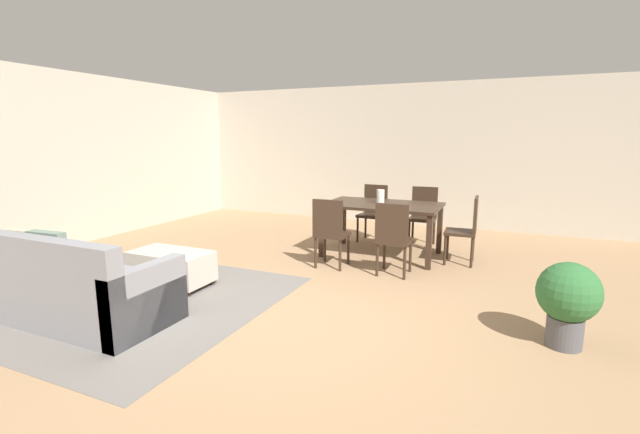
{
  "coord_description": "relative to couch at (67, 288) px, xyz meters",
  "views": [
    {
      "loc": [
        1.89,
        -3.47,
        1.7
      ],
      "look_at": [
        -0.36,
        1.58,
        0.67
      ],
      "focal_mm": 24.26,
      "sensor_mm": 36.0,
      "label": 1
    }
  ],
  "objects": [
    {
      "name": "ground_plane",
      "position": [
        1.87,
        0.9,
        -0.3
      ],
      "size": [
        10.8,
        10.8,
        0.0
      ],
      "primitive_type": "plane",
      "color": "#9E7A56"
    },
    {
      "name": "wall_back",
      "position": [
        1.87,
        5.9,
        1.05
      ],
      "size": [
        9.0,
        0.12,
        2.7
      ],
      "primitive_type": "cube",
      "color": "#BCB2A0",
      "rests_on": "ground_plane"
    },
    {
      "name": "wall_left",
      "position": [
        -2.63,
        1.4,
        1.05
      ],
      "size": [
        0.12,
        11.0,
        2.7
      ],
      "primitive_type": "cube",
      "color": "#BCB2A0",
      "rests_on": "ground_plane"
    },
    {
      "name": "area_rug",
      "position": [
        0.12,
        0.58,
        -0.29
      ],
      "size": [
        3.0,
        2.8,
        0.01
      ],
      "primitive_type": "cube",
      "color": "slate",
      "rests_on": "ground_plane"
    },
    {
      "name": "couch",
      "position": [
        0.0,
        0.0,
        0.0
      ],
      "size": [
        2.03,
        0.86,
        0.86
      ],
      "color": "gray",
      "rests_on": "ground_plane"
    },
    {
      "name": "ottoman_table",
      "position": [
        0.24,
        1.11,
        -0.07
      ],
      "size": [
        0.93,
        0.5,
        0.41
      ],
      "color": "#B7AD9E",
      "rests_on": "ground_plane"
    },
    {
      "name": "dining_table",
      "position": [
        2.09,
        3.37,
        0.37
      ],
      "size": [
        1.63,
        0.99,
        0.76
      ],
      "color": "#332319",
      "rests_on": "ground_plane"
    },
    {
      "name": "dining_chair_near_left",
      "position": [
        1.65,
        2.48,
        0.22
      ],
      "size": [
        0.42,
        0.42,
        0.92
      ],
      "color": "#332319",
      "rests_on": "ground_plane"
    },
    {
      "name": "dining_chair_near_right",
      "position": [
        2.49,
        2.49,
        0.22
      ],
      "size": [
        0.41,
        0.41,
        0.92
      ],
      "color": "#332319",
      "rests_on": "ground_plane"
    },
    {
      "name": "dining_chair_far_left",
      "position": [
        1.71,
        4.22,
        0.22
      ],
      "size": [
        0.43,
        0.43,
        0.92
      ],
      "color": "#332319",
      "rests_on": "ground_plane"
    },
    {
      "name": "dining_chair_far_right",
      "position": [
        2.52,
        4.25,
        0.22
      ],
      "size": [
        0.42,
        0.42,
        0.92
      ],
      "color": "#332319",
      "rests_on": "ground_plane"
    },
    {
      "name": "dining_chair_head_east",
      "position": [
        3.26,
        3.41,
        0.22
      ],
      "size": [
        0.42,
        0.42,
        0.92
      ],
      "color": "#332319",
      "rests_on": "ground_plane"
    },
    {
      "name": "vase_centerpiece",
      "position": [
        2.07,
        3.35,
        0.56
      ],
      "size": [
        0.11,
        0.11,
        0.2
      ],
      "primitive_type": "cylinder",
      "color": "silver",
      "rests_on": "dining_table"
    },
    {
      "name": "potted_plant",
      "position": [
        4.25,
        1.27,
        0.12
      ],
      "size": [
        0.49,
        0.49,
        0.71
      ],
      "color": "#4C4C51",
      "rests_on": "ground_plane"
    }
  ]
}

